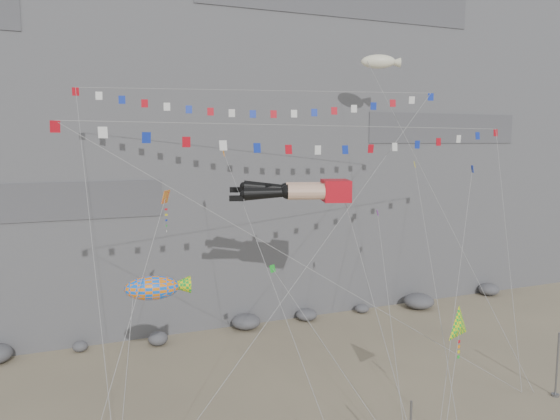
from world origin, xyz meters
The scene contains 16 objects.
ground centered at (0.00, 0.00, 0.00)m, with size 120.00×120.00×0.00m, color gray.
cliff centered at (0.00, 32.00, 25.00)m, with size 80.00×28.00×50.00m, color slate.
talus_boulders centered at (0.00, 17.00, 0.60)m, with size 60.00×3.00×1.20m, color slate, non-canonical shape.
anchor_pole_right centered at (14.57, -3.20, 2.17)m, with size 0.12×0.12×4.34m, color slate.
legs_kite centered at (-0.01, 5.05, 13.41)m, with size 8.22×15.46×18.18m.
flag_banner_upper centered at (-1.14, 9.47, 20.27)m, with size 25.09×17.31×27.65m.
flag_banner_lower centered at (0.70, 2.33, 17.60)m, with size 31.64×7.37×21.84m.
harlequin_kite centered at (-9.69, 2.13, 13.56)m, with size 6.30×5.95×15.50m.
fish_windsock centered at (-10.50, 2.52, 8.50)m, with size 5.11×7.20×10.92m.
delta_kite centered at (5.45, -4.28, 6.31)m, with size 4.70×3.59×8.20m.
blimp_windsock centered at (10.41, 12.49, 23.28)m, with size 5.32×16.29×27.84m.
small_kite_a centered at (-4.23, 8.73, 15.60)m, with size 2.25×15.52×21.79m.
small_kite_b centered at (5.81, 4.90, 11.29)m, with size 5.33×11.41×16.57m.
small_kite_c centered at (-3.01, 2.63, 8.70)m, with size 4.49×9.39×13.06m.
small_kite_d centered at (10.04, 6.47, 14.59)m, with size 7.19×14.50×21.36m.
small_kite_e centered at (10.54, 0.98, 14.53)m, with size 7.70×6.72×17.50m.
Camera 1 is at (-15.28, -27.76, 16.67)m, focal length 35.00 mm.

